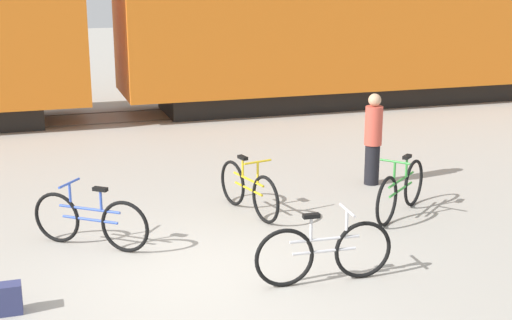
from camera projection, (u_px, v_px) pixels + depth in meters
ground_plane at (199, 277)px, 8.66m from camera, size 80.00×80.00×0.00m
freight_train at (100, 4)px, 17.30m from camera, size 56.54×2.86×5.37m
rail_near at (110, 123)px, 17.36m from camera, size 68.54×0.07×0.01m
rail_far at (103, 112)px, 18.68m from camera, size 68.54×0.07×0.01m
bicycle_green at (401, 190)px, 10.76m from camera, size 1.45×1.22×0.93m
bicycle_yellow at (249, 190)px, 10.84m from camera, size 0.51×1.67×0.90m
bicycle_silver at (324, 252)px, 8.42m from camera, size 1.71×0.46×0.90m
bicycle_blue at (90, 220)px, 9.51m from camera, size 1.43×1.12×0.88m
person_in_red at (373, 139)px, 12.24m from camera, size 0.30×0.30×1.60m
backpack at (9, 299)px, 7.71m from camera, size 0.28×0.20×0.34m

